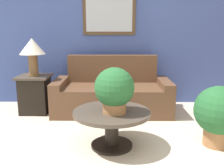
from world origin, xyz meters
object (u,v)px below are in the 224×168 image
(couch_main, at_px, (112,94))
(table_lamp, at_px, (32,49))
(side_table, at_px, (35,94))
(potted_plant_floor, at_px, (219,113))
(coffee_table, at_px, (112,121))
(potted_plant_on_table, at_px, (114,89))

(couch_main, relative_size, table_lamp, 3.17)
(side_table, relative_size, potted_plant_floor, 0.86)
(coffee_table, xyz_separation_m, potted_plant_on_table, (0.03, -0.06, 0.40))
(potted_plant_floor, bearing_deg, side_table, 154.27)
(side_table, relative_size, table_lamp, 1.03)
(side_table, height_order, table_lamp, table_lamp)
(side_table, height_order, potted_plant_floor, potted_plant_floor)
(potted_plant_on_table, bearing_deg, potted_plant_floor, 4.39)
(side_table, xyz_separation_m, potted_plant_on_table, (1.34, -1.33, 0.40))
(coffee_table, xyz_separation_m, side_table, (-1.30, 1.28, -0.00))
(coffee_table, bearing_deg, side_table, 135.59)
(table_lamp, distance_m, potted_plant_on_table, 1.92)
(side_table, bearing_deg, potted_plant_floor, -25.73)
(potted_plant_floor, bearing_deg, table_lamp, 154.27)
(couch_main, bearing_deg, potted_plant_on_table, -88.45)
(couch_main, relative_size, coffee_table, 2.13)
(side_table, xyz_separation_m, potted_plant_floor, (2.57, -1.24, 0.09))
(potted_plant_on_table, height_order, potted_plant_floor, potted_plant_on_table)
(table_lamp, height_order, potted_plant_floor, table_lamp)
(table_lamp, xyz_separation_m, potted_plant_floor, (2.57, -1.24, -0.65))
(coffee_table, distance_m, table_lamp, 1.97)
(table_lamp, relative_size, potted_plant_floor, 0.83)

